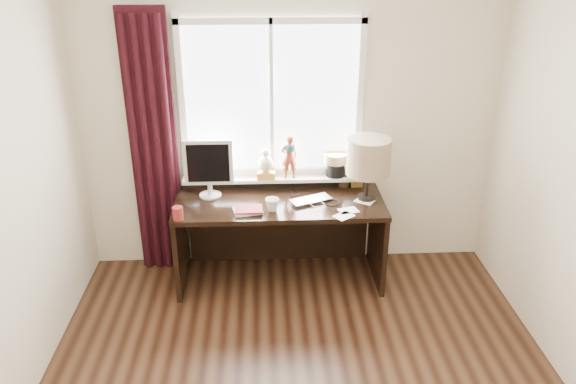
{
  "coord_description": "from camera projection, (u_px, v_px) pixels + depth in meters",
  "views": [
    {
      "loc": [
        -0.23,
        -2.5,
        2.71
      ],
      "look_at": [
        -0.05,
        1.25,
        1.0
      ],
      "focal_mm": 35.0,
      "sensor_mm": 36.0,
      "label": 1
    }
  ],
  "objects": [
    {
      "name": "icon_frame",
      "position": [
        357.0,
        180.0,
        4.79
      ],
      "size": [
        0.1,
        0.03,
        0.13
      ],
      "color": "gold",
      "rests_on": "desk"
    },
    {
      "name": "desk",
      "position": [
        279.0,
        222.0,
        4.76
      ],
      "size": [
        1.7,
        0.7,
        0.75
      ],
      "color": "black",
      "rests_on": "floor"
    },
    {
      "name": "window",
      "position": [
        275.0,
        123.0,
        4.63
      ],
      "size": [
        1.52,
        0.2,
        1.4
      ],
      "color": "white",
      "rests_on": "ground"
    },
    {
      "name": "wall_back",
      "position": [
        290.0,
        122.0,
        4.69
      ],
      "size": [
        3.5,
        0.0,
        2.6
      ],
      "primitive_type": "cube",
      "rotation": [
        1.57,
        0.0,
        0.0
      ],
      "color": "beige",
      "rests_on": "ground"
    },
    {
      "name": "red_cup",
      "position": [
        178.0,
        213.0,
        4.25
      ],
      "size": [
        0.08,
        0.08,
        0.11
      ],
      "primitive_type": "cylinder",
      "color": "maroon",
      "rests_on": "desk"
    },
    {
      "name": "brush_holder",
      "position": [
        344.0,
        179.0,
        4.82
      ],
      "size": [
        0.09,
        0.09,
        0.25
      ],
      "color": "black",
      "rests_on": "desk"
    },
    {
      "name": "mug",
      "position": [
        272.0,
        204.0,
        4.39
      ],
      "size": [
        0.15,
        0.15,
        0.11
      ],
      "primitive_type": "imported",
      "rotation": [
        0.0,
        0.0,
        0.59
      ],
      "color": "white",
      "rests_on": "desk"
    },
    {
      "name": "loose_papers",
      "position": [
        352.0,
        209.0,
        4.43
      ],
      "size": [
        0.39,
        0.43,
        0.0
      ],
      "color": "white",
      "rests_on": "desk"
    },
    {
      "name": "notebook_stack",
      "position": [
        248.0,
        210.0,
        4.38
      ],
      "size": [
        0.25,
        0.2,
        0.03
      ],
      "color": "beige",
      "rests_on": "desk"
    },
    {
      "name": "table_lamp",
      "position": [
        369.0,
        158.0,
        4.46
      ],
      "size": [
        0.35,
        0.35,
        0.52
      ],
      "color": "black",
      "rests_on": "desk"
    },
    {
      "name": "monitor",
      "position": [
        208.0,
        165.0,
        4.54
      ],
      "size": [
        0.4,
        0.18,
        0.49
      ],
      "color": "beige",
      "rests_on": "desk"
    },
    {
      "name": "laptop",
      "position": [
        311.0,
        200.0,
        4.56
      ],
      "size": [
        0.39,
        0.33,
        0.03
      ],
      "primitive_type": "imported",
      "rotation": [
        0.0,
        0.0,
        0.41
      ],
      "color": "silver",
      "rests_on": "desk"
    },
    {
      "name": "curtain",
      "position": [
        153.0,
        149.0,
        4.63
      ],
      "size": [
        0.38,
        0.09,
        2.25
      ],
      "color": "black",
      "rests_on": "floor"
    },
    {
      "name": "desk_cables",
      "position": [
        318.0,
        198.0,
        4.6
      ],
      "size": [
        0.45,
        0.34,
        0.01
      ],
      "color": "black",
      "rests_on": "desk"
    }
  ]
}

